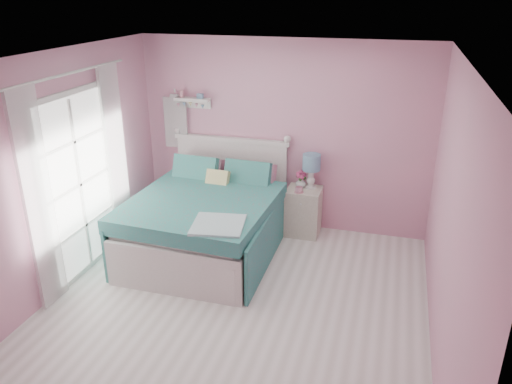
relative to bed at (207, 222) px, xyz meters
The scene contains 13 objects.
floor 1.44m from the bed, 58.29° to the right, with size 4.50×4.50×0.00m, color silver.
room_shell 1.81m from the bed, 58.29° to the right, with size 4.50×4.50×4.50m.
bed is the anchor object (origin of this frame).
nightstand 1.37m from the bed, 37.24° to the left, with size 0.46×0.45×0.66m.
table_lamp 1.58m from the bed, 37.52° to the left, with size 0.24×0.24×0.48m.
vase 1.39m from the bed, 40.68° to the left, with size 0.14×0.14×0.14m, color white.
teacup 1.29m from the bed, 33.76° to the left, with size 0.10×0.10×0.08m, color pink.
roses 1.42m from the bed, 40.60° to the left, with size 0.14×0.11×0.12m.
wall_shelf 1.75m from the bed, 118.57° to the left, with size 0.50×0.15×0.25m.
hanging_dress 1.63m from the bed, 129.35° to the left, with size 0.34×0.03×0.72m, color white.
french_door 1.61m from the bed, 148.05° to the right, with size 0.04×1.32×2.16m.
curtain_near 2.08m from the bed, 128.15° to the right, with size 0.04×0.40×2.32m, color white.
curtain_far 1.42m from the bed, behind, with size 0.04×0.40×2.32m, color white.
Camera 1 is at (1.45, -4.17, 3.18)m, focal length 35.00 mm.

